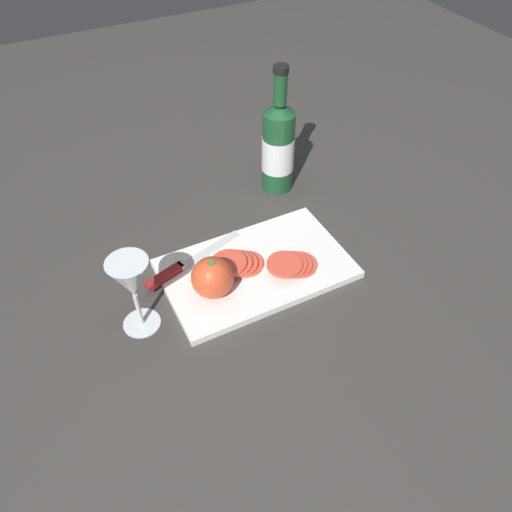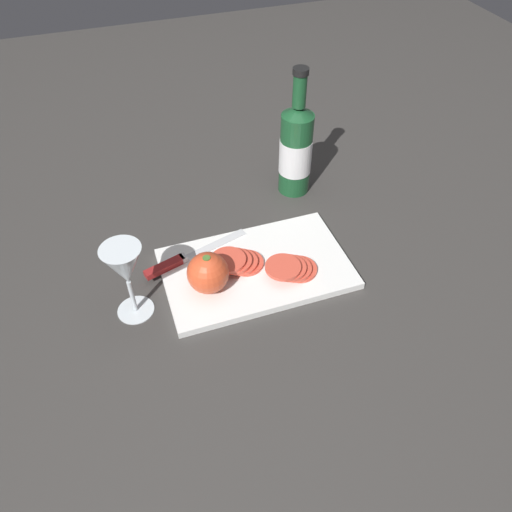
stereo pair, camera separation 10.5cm
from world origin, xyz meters
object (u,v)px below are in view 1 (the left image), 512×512
wine_glass (131,282)px  whole_tomato (212,278)px  tomato_slice_stack_far (238,263)px  knife (175,270)px  tomato_slice_stack_near (292,264)px  wine_bottle (278,147)px

wine_glass → whole_tomato: (-0.15, 0.00, -0.06)m
wine_glass → tomato_slice_stack_far: (-0.23, -0.04, -0.09)m
wine_glass → knife: 0.17m
knife → tomato_slice_stack_near: (-0.22, 0.11, 0.01)m
whole_tomato → wine_glass: bearing=-0.8°
wine_glass → whole_tomato: bearing=179.2°
wine_glass → tomato_slice_stack_far: bearing=-170.9°
knife → wine_glass: bearing=-157.0°
wine_bottle → knife: size_ratio=1.31×
wine_bottle → tomato_slice_stack_near: wine_bottle is taller
tomato_slice_stack_near → wine_bottle: bearing=-113.0°
tomato_slice_stack_far → wine_bottle: bearing=-133.6°
whole_tomato → tomato_slice_stack_near: size_ratio=0.75×
wine_glass → tomato_slice_stack_near: (-0.33, 0.02, -0.09)m
whole_tomato → tomato_slice_stack_far: bearing=-152.3°
knife → tomato_slice_stack_far: bearing=-39.0°
wine_bottle → tomato_slice_stack_near: bearing=67.0°
knife → whole_tomato: bearing=-77.3°
wine_bottle → knife: wine_bottle is taller
whole_tomato → knife: whole_tomato is taller
wine_glass → whole_tomato: 0.17m
knife → wine_bottle: bearing=11.4°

